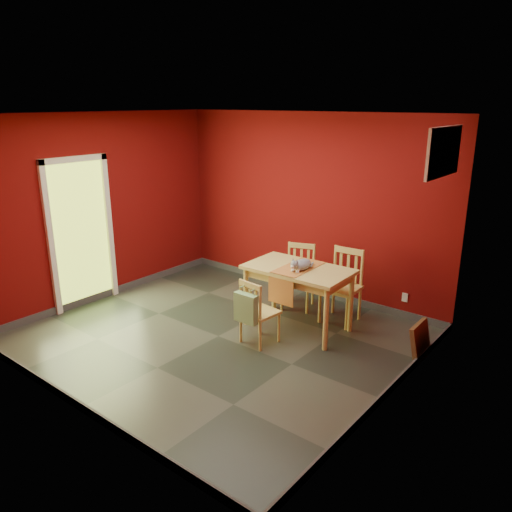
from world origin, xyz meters
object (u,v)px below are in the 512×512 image
Objects in this scene: chair_far_right at (342,285)px; tote_bag at (246,308)px; dining_table at (298,275)px; chair_far_left at (299,276)px; cat at (302,263)px; picture_frame at (420,341)px; chair_near at (258,311)px.

chair_far_right is 1.51m from tote_bag.
chair_far_left reaches higher than dining_table.
chair_far_left is 2.42× the size of cat.
tote_bag is at bearing -106.62° from cat.
chair_far_right is at bearing 163.50° from picture_frame.
chair_far_left is 0.92m from cat.
dining_table is 0.22m from cat.
chair_far_right is 2.62× the size of cat.
dining_table is 3.17× the size of tote_bag.
chair_far_right reaches higher than tote_bag.
chair_far_left is 0.72m from chair_far_right.
chair_near is 1.92× the size of picture_frame.
dining_table is 0.76m from chair_far_left.
chair_far_left is at bearing 124.48° from cat.
chair_far_left is at bearing 168.49° from picture_frame.
chair_far_left is 2.15× the size of tote_bag.
dining_table is 1.63× the size of chair_near.
cat reaches higher than dining_table.
dining_table is 1.37× the size of chair_far_right.
chair_far_left is 2.12× the size of picture_frame.
chair_far_left is 1.49m from tote_bag.
chair_near is 1.95× the size of tote_bag.
dining_table is 3.13× the size of picture_frame.
tote_bag is at bearing -99.39° from dining_table.
picture_frame is (1.48, 0.25, -0.71)m from cat.
tote_bag is 0.94m from cat.
dining_table is 0.90m from tote_bag.
chair_near is at bearing -110.21° from cat.
chair_far_right is 1.31m from picture_frame.
dining_table reaches higher than tote_bag.
cat is (0.08, -0.05, 0.20)m from dining_table.
cat reaches higher than chair_far_right.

